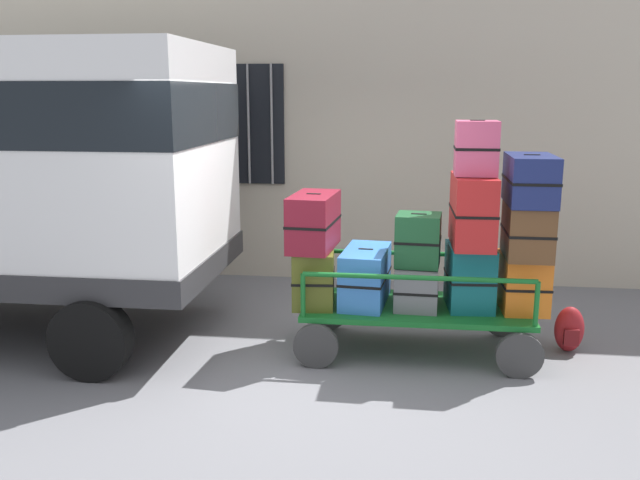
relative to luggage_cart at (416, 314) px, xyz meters
The scene contains 16 objects.
ground_plane 1.09m from the luggage_cart, 163.14° to the right, with size 40.00×40.00×0.00m, color slate.
building_wall 3.49m from the luggage_cart, 110.91° to the left, with size 12.00×0.38×5.00m.
luggage_cart is the anchor object (origin of this frame).
cart_railing 0.42m from the luggage_cart, 90.00° to the right, with size 2.05×0.95×0.41m.
suitcase_left_bottom 1.02m from the luggage_cart, behind, with size 0.44×0.70×0.53m.
suitcase_left_middle 1.30m from the luggage_cart, behind, with size 0.44×0.78×0.52m.
suitcase_midleft_bottom 0.59m from the luggage_cart, behind, with size 0.47×0.83×0.52m.
suitcase_center_bottom 0.28m from the luggage_cart, 90.00° to the left, with size 0.43×0.67×0.39m.
suitcase_center_middle 0.71m from the luggage_cart, 90.00° to the right, with size 0.44×0.43×0.49m.
suitcase_midright_bottom 0.61m from the luggage_cart, ahead, with size 0.45×0.62×0.59m.
suitcase_midright_middle 1.10m from the luggage_cart, ahead, with size 0.38×0.76×0.64m.
suitcase_midright_top 1.63m from the luggage_cart, ahead, with size 0.38×0.38×0.48m.
suitcase_right_bottom 1.02m from the luggage_cart, ahead, with size 0.42×0.60×0.51m.
suitcase_right_middle 1.27m from the luggage_cart, ahead, with size 0.41×0.63×0.47m.
suitcase_right_top 1.60m from the luggage_cart, ahead, with size 0.41×0.75×0.44m.
backpack 1.46m from the luggage_cart, ahead, with size 0.27×0.22×0.44m.
Camera 1 is at (0.86, -5.80, 2.40)m, focal length 37.90 mm.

